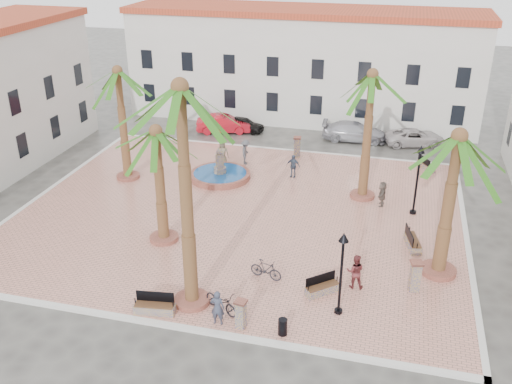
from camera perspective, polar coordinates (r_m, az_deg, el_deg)
ground at (r=34.41m, az=-1.61°, el=-2.23°), size 120.00×120.00×0.00m
plaza at (r=34.37m, az=-1.61°, el=-2.12°), size 26.00×22.00×0.15m
kerb_n at (r=44.12m, az=2.35°, el=4.25°), size 26.30×0.30×0.16m
kerb_s at (r=25.65m, az=-8.61°, el=-13.07°), size 26.30×0.30×0.16m
kerb_e at (r=33.56m, az=20.31°, el=-4.55°), size 0.30×22.30×0.16m
kerb_w at (r=39.68m, az=-19.96°, el=0.18°), size 0.30×22.30×0.16m
building_north at (r=51.25m, az=4.67°, el=12.64°), size 30.40×7.40×9.50m
fountain at (r=38.88m, az=-3.61°, el=1.80°), size 4.10×4.10×2.12m
palm_nw at (r=37.84m, az=-13.58°, el=10.48°), size 5.06×5.06×7.71m
palm_sw at (r=29.50m, az=-9.88°, el=4.56°), size 5.14×5.14×6.64m
palm_s at (r=22.66m, az=-7.49°, el=7.98°), size 5.35×5.35×10.43m
palm_e at (r=27.27m, az=19.41°, el=3.50°), size 5.74×5.74×7.57m
palm_ne at (r=34.46m, az=11.47°, el=10.08°), size 5.08×5.08×8.21m
bench_s at (r=26.22m, az=-10.10°, el=-11.29°), size 1.88×0.80×0.96m
bench_se at (r=27.24m, az=6.65°, el=-9.53°), size 1.61×1.53×0.90m
bench_e at (r=31.74m, az=15.36°, el=-4.86°), size 0.99×1.95×0.98m
bench_ne at (r=42.07m, az=16.62°, el=2.57°), size 1.28×1.73×0.90m
lamppost_s at (r=24.70m, az=8.61°, el=-6.72°), size 0.44×0.44×4.07m
lamppost_e at (r=34.25m, az=15.95°, el=2.30°), size 0.47×0.47×4.32m
bollard_se at (r=24.76m, az=-1.53°, el=-12.06°), size 0.56×0.56×1.37m
bollard_n at (r=42.40m, az=4.14°, el=4.56°), size 0.61×0.61×1.53m
bollard_e at (r=27.95m, az=15.64°, el=-8.06°), size 0.68×0.68×1.56m
litter_bin at (r=24.61m, az=2.68°, el=-13.32°), size 0.39×0.39×0.76m
cyclist_a at (r=24.94m, az=-3.87°, el=-11.46°), size 0.63×0.43×1.67m
bicycle_a at (r=25.85m, az=-3.51°, el=-10.86°), size 2.00×1.52×1.01m
cyclist_b at (r=27.52m, az=9.90°, el=-7.82°), size 0.90×0.73×1.74m
bicycle_b at (r=27.94m, az=1.00°, el=-7.75°), size 1.74×0.85×1.00m
pedestrian_fountain_a at (r=40.79m, az=-3.38°, el=3.94°), size 1.01×0.76×1.86m
pedestrian_fountain_b at (r=38.88m, az=3.72°, el=2.63°), size 0.97×0.47×1.61m
pedestrian_north at (r=40.92m, az=-1.04°, el=4.01°), size 0.83×1.25×1.81m
pedestrian_east at (r=35.65m, az=12.51°, el=-0.16°), size 0.47×1.46×1.57m
car_black at (r=48.23m, az=-1.30°, el=6.78°), size 3.76×1.91×1.22m
car_red at (r=47.99m, az=-3.23°, el=6.83°), size 4.81×2.79×1.50m
car_silver at (r=46.71m, az=9.83°, el=5.97°), size 5.29×2.38×1.50m
car_white at (r=46.79m, az=15.58°, el=5.30°), size 5.04×3.33×1.29m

